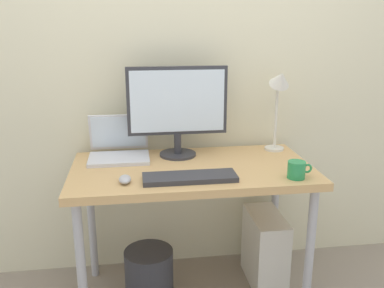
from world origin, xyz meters
TOP-DOWN VIEW (x-y plane):
  - back_wall at (0.00, 0.38)m, footprint 4.40×0.04m
  - desk at (0.00, 0.00)m, footprint 1.22×0.65m
  - monitor at (-0.05, 0.19)m, footprint 0.54×0.20m
  - laptop at (-0.37, 0.21)m, footprint 0.32×0.28m
  - desk_lamp at (0.51, 0.19)m, footprint 0.11×0.16m
  - keyboard at (-0.04, -0.18)m, footprint 0.44×0.14m
  - mouse at (-0.34, -0.18)m, footprint 0.06×0.09m
  - coffee_mug at (0.47, -0.23)m, footprint 0.12×0.08m
  - computer_tower at (0.43, 0.06)m, footprint 0.18×0.36m
  - wastebasket at (-0.24, -0.02)m, footprint 0.26×0.26m

SIDE VIEW (x-z plane):
  - wastebasket at x=-0.24m, z-range 0.00..0.30m
  - computer_tower at x=0.43m, z-range 0.00..0.42m
  - desk at x=0.00m, z-range 0.30..1.06m
  - keyboard at x=-0.04m, z-range 0.75..0.78m
  - mouse at x=-0.34m, z-range 0.75..0.79m
  - coffee_mug at x=0.47m, z-range 0.76..0.84m
  - laptop at x=-0.37m, z-range 0.70..0.93m
  - monitor at x=-0.05m, z-range 0.79..1.28m
  - desk_lamp at x=0.51m, z-range 0.86..1.34m
  - back_wall at x=0.00m, z-range 0.00..2.60m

